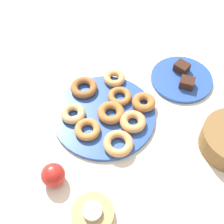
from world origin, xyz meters
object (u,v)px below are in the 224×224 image
at_px(donut_0, 84,87).
at_px(cake_plate, 181,79).
at_px(brownie_far, 187,83).
at_px(donut_1, 144,102).
at_px(donut_2, 114,78).
at_px(donut_3, 87,130).
at_px(apple, 53,175).
at_px(donut_6, 118,143).
at_px(donut_plate, 104,115).
at_px(candle_holder, 93,214).
at_px(brownie_near, 182,67).
at_px(tealight, 92,211).
at_px(donut_4, 111,113).
at_px(donut_8, 120,96).
at_px(donut_5, 133,122).
at_px(donut_7, 73,114).

height_order(donut_0, cake_plate, donut_0).
bearing_deg(brownie_far, donut_0, -57.16).
xyz_separation_m(donut_1, donut_2, (-0.05, -0.14, -0.00)).
distance_m(donut_3, apple, 0.18).
xyz_separation_m(donut_6, brownie_far, (-0.33, 0.09, 0.00)).
distance_m(donut_plate, donut_0, 0.13).
distance_m(donut_3, candle_holder, 0.26).
distance_m(brownie_near, tealight, 0.61).
bearing_deg(donut_0, donut_6, 57.12).
bearing_deg(donut_plate, cake_plate, 149.83).
relative_size(donut_plate, cake_plate, 1.53).
distance_m(donut_2, donut_3, 0.23).
xyz_separation_m(donut_3, tealight, (0.21, 0.15, 0.01)).
distance_m(donut_3, cake_plate, 0.40).
bearing_deg(donut_4, brownie_near, 158.08).
bearing_deg(donut_6, donut_2, -148.13).
bearing_deg(apple, donut_8, 176.62).
height_order(donut_4, donut_5, same).
height_order(donut_8, brownie_far, brownie_far).
bearing_deg(tealight, donut_8, -161.41).
distance_m(donut_5, donut_6, 0.09).
relative_size(cake_plate, brownie_near, 4.54).
bearing_deg(donut_3, donut_6, 91.77).
bearing_deg(donut_4, brownie_far, 145.59).
bearing_deg(cake_plate, candle_holder, -2.05).
distance_m(donut_4, donut_5, 0.08).
bearing_deg(brownie_far, donut_7, -41.58).
bearing_deg(donut_8, donut_7, -34.70).
relative_size(donut_8, brownie_far, 1.66).
height_order(donut_1, donut_8, donut_1).
distance_m(donut_plate, donut_2, 0.15).
xyz_separation_m(cake_plate, brownie_near, (-0.03, -0.02, 0.02)).
height_order(donut_4, brownie_near, brownie_near).
bearing_deg(cake_plate, donut_4, -27.15).
relative_size(donut_0, candle_holder, 0.81).
bearing_deg(donut_6, donut_4, -139.25).
bearing_deg(donut_2, donut_3, 8.25).
xyz_separation_m(donut_7, brownie_near, (-0.37, 0.23, 0.00)).
bearing_deg(donut_4, tealight, 21.29).
height_order(donut_7, donut_8, donut_7).
bearing_deg(donut_5, donut_7, -69.93).
height_order(donut_8, tealight, tealight).
height_order(brownie_far, apple, apple).
height_order(donut_1, donut_4, same).
distance_m(donut_3, donut_6, 0.11).
bearing_deg(donut_8, donut_0, -77.82).
relative_size(donut_plate, donut_5, 4.01).
height_order(brownie_far, candle_holder, brownie_far).
xyz_separation_m(donut_2, donut_6, (0.23, 0.14, 0.00)).
relative_size(donut_3, donut_8, 1.02).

